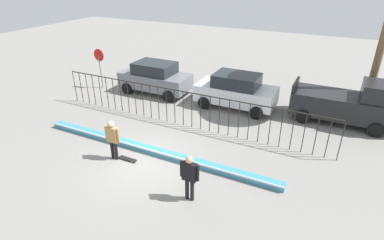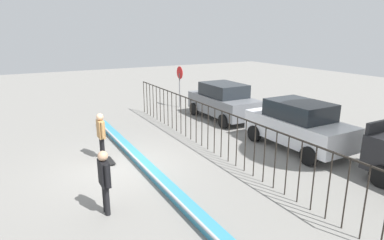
{
  "view_description": "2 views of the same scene",
  "coord_description": "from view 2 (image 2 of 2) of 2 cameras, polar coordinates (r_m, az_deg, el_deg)",
  "views": [
    {
      "loc": [
        6.38,
        -8.45,
        7.02
      ],
      "look_at": [
        1.22,
        1.99,
        1.22
      ],
      "focal_mm": 28.87,
      "sensor_mm": 36.0,
      "label": 1
    },
    {
      "loc": [
        10.23,
        -2.85,
        4.52
      ],
      "look_at": [
        0.68,
        2.41,
        1.52
      ],
      "focal_mm": 30.19,
      "sensor_mm": 36.0,
      "label": 2
    }
  ],
  "objects": [
    {
      "name": "ground_plane",
      "position": [
        11.54,
        -12.34,
        -8.04
      ],
      "size": [
        60.0,
        60.0,
        0.0
      ],
      "primitive_type": "plane",
      "color": "gray"
    },
    {
      "name": "bowl_coping_ledge",
      "position": [
        11.67,
        -9.27,
        -6.96
      ],
      "size": [
        11.0,
        0.4,
        0.27
      ],
      "color": "teal",
      "rests_on": "ground"
    },
    {
      "name": "perimeter_fence",
      "position": [
        12.51,
        2.86,
        -0.47
      ],
      "size": [
        14.04,
        0.04,
        1.79
      ],
      "color": "black",
      "rests_on": "ground"
    },
    {
      "name": "skateboarder",
      "position": [
        12.13,
        -15.79,
        -1.99
      ],
      "size": [
        0.68,
        0.26,
        1.69
      ],
      "rotation": [
        0.0,
        0.0,
        -0.56
      ],
      "color": "black",
      "rests_on": "ground"
    },
    {
      "name": "skateboard",
      "position": [
        11.98,
        -14.26,
        -6.97
      ],
      "size": [
        0.8,
        0.2,
        0.07
      ],
      "rotation": [
        0.0,
        0.0,
        -0.04
      ],
      "color": "black",
      "rests_on": "ground"
    },
    {
      "name": "camera_operator",
      "position": [
        8.45,
        -15.22,
        -9.64
      ],
      "size": [
        0.69,
        0.26,
        1.7
      ],
      "rotation": [
        0.0,
        0.0,
        2.75
      ],
      "color": "black",
      "rests_on": "ground"
    },
    {
      "name": "parked_car_gray",
      "position": [
        17.14,
        5.54,
        3.37
      ],
      "size": [
        4.3,
        2.12,
        1.9
      ],
      "rotation": [
        0.0,
        0.0,
        0.03
      ],
      "color": "slate",
      "rests_on": "ground"
    },
    {
      "name": "parked_car_white",
      "position": [
        13.38,
        18.24,
        -0.77
      ],
      "size": [
        4.3,
        2.12,
        1.9
      ],
      "rotation": [
        0.0,
        0.0,
        -0.02
      ],
      "color": "silver",
      "rests_on": "ground"
    },
    {
      "name": "stop_sign",
      "position": [
        19.64,
        -2.2,
        6.88
      ],
      "size": [
        0.76,
        0.07,
        2.5
      ],
      "color": "slate",
      "rests_on": "ground"
    }
  ]
}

